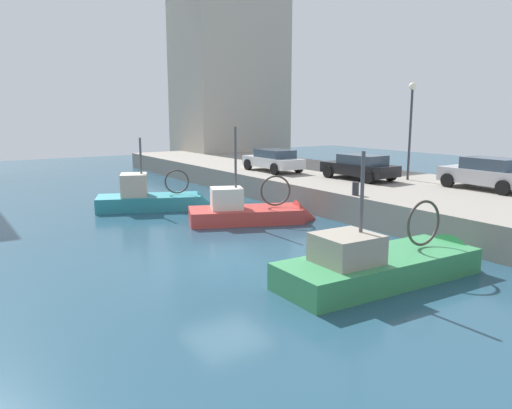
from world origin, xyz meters
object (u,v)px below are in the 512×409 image
(fishing_boat_red, at_px, (255,219))
(parked_car_black, at_px, (360,166))
(mooring_bollard_north, at_px, (356,189))
(quay_streetlamp, at_px, (411,115))
(fishing_boat_green, at_px, (388,275))
(parked_car_white, at_px, (273,160))
(parked_car_silver, at_px, (487,173))
(fishing_boat_teal, at_px, (156,206))

(fishing_boat_red, height_order, parked_car_black, fishing_boat_red)
(mooring_bollard_north, height_order, quay_streetlamp, quay_streetlamp)
(fishing_boat_red, relative_size, fishing_boat_green, 0.84)
(fishing_boat_green, height_order, parked_car_black, fishing_boat_green)
(fishing_boat_green, height_order, parked_car_white, fishing_boat_green)
(fishing_boat_green, xyz_separation_m, parked_car_silver, (10.18, 3.64, 1.82))
(parked_car_silver, bearing_deg, fishing_boat_teal, 140.37)
(parked_car_black, bearing_deg, fishing_boat_green, -130.61)
(parked_car_black, distance_m, mooring_bollard_north, 5.06)
(mooring_bollard_north, bearing_deg, fishing_boat_green, -126.47)
(parked_car_black, bearing_deg, parked_car_silver, -67.64)
(parked_car_white, bearing_deg, fishing_boat_green, -113.20)
(parked_car_black, height_order, parked_car_silver, parked_car_silver)
(fishing_boat_green, relative_size, quay_streetlamp, 1.43)
(fishing_boat_teal, height_order, mooring_bollard_north, fishing_boat_teal)
(parked_car_silver, distance_m, mooring_bollard_north, 6.32)
(parked_car_silver, distance_m, parked_car_white, 11.56)
(mooring_bollard_north, bearing_deg, quay_streetlamp, 20.13)
(fishing_boat_green, bearing_deg, quay_streetlamp, 38.28)
(fishing_boat_red, relative_size, parked_car_black, 1.40)
(fishing_boat_red, relative_size, quay_streetlamp, 1.20)
(fishing_boat_teal, bearing_deg, mooring_bollard_north, -52.92)
(parked_car_white, height_order, mooring_bollard_north, parked_car_white)
(mooring_bollard_north, bearing_deg, fishing_boat_red, 142.04)
(parked_car_black, xyz_separation_m, parked_car_silver, (2.29, -5.56, 0.07))
(fishing_boat_red, xyz_separation_m, parked_car_black, (6.97, 0.89, 1.74))
(fishing_boat_teal, height_order, parked_car_silver, fishing_boat_teal)
(fishing_boat_red, relative_size, parked_car_silver, 1.44)
(fishing_boat_red, xyz_separation_m, quay_streetlamp, (8.96, -0.51, 4.33))
(fishing_boat_red, distance_m, parked_car_white, 8.33)
(fishing_boat_teal, bearing_deg, fishing_boat_green, -83.58)
(fishing_boat_red, height_order, fishing_boat_green, fishing_boat_red)
(fishing_boat_teal, distance_m, parked_car_white, 7.99)
(parked_car_black, distance_m, parked_car_white, 5.56)
(fishing_boat_green, xyz_separation_m, parked_car_black, (7.89, 9.20, 1.75))
(fishing_boat_green, bearing_deg, fishing_boat_red, 83.66)
(parked_car_silver, relative_size, parked_car_white, 0.97)
(parked_car_white, distance_m, mooring_bollard_north, 9.00)
(fishing_boat_green, distance_m, parked_car_black, 12.25)
(fishing_boat_green, bearing_deg, parked_car_black, 49.39)
(parked_car_silver, relative_size, mooring_bollard_north, 7.31)
(parked_car_white, bearing_deg, mooring_bollard_north, -102.74)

